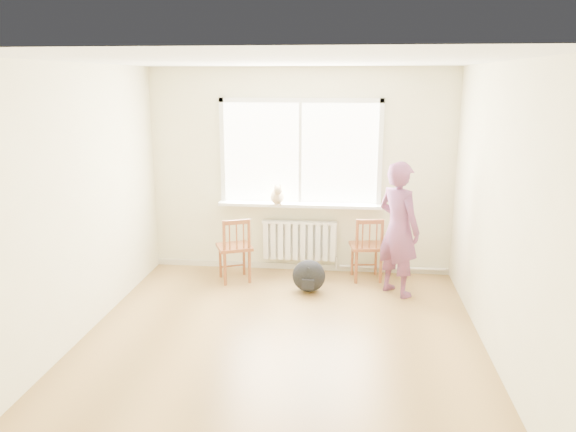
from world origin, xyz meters
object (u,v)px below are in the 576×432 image
(chair_left, at_px, (235,250))
(person, at_px, (399,229))
(cat, at_px, (277,195))
(chair_right, at_px, (367,249))
(backpack, at_px, (309,276))

(chair_left, distance_m, person, 2.07)
(person, xyz_separation_m, cat, (-1.52, 0.58, 0.25))
(chair_right, relative_size, cat, 1.96)
(chair_left, xyz_separation_m, backpack, (0.97, -0.26, -0.22))
(chair_left, relative_size, person, 0.52)
(person, xyz_separation_m, backpack, (-1.06, -0.06, -0.61))
(chair_left, bearing_deg, chair_right, 164.02)
(backpack, bearing_deg, cat, 126.19)
(chair_left, distance_m, chair_right, 1.70)
(cat, distance_m, backpack, 1.17)
(cat, bearing_deg, person, -31.28)
(person, height_order, cat, person)
(person, distance_m, cat, 1.65)
(chair_right, bearing_deg, backpack, 25.19)
(person, relative_size, backpack, 4.03)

